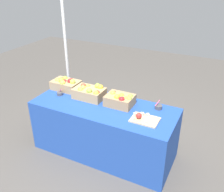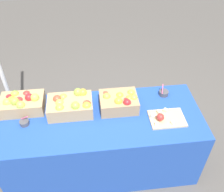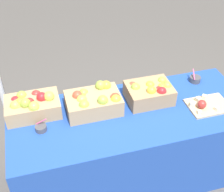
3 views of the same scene
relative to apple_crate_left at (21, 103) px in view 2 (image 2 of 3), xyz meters
The scene contains 8 objects.
ground_plane 1.12m from the apple_crate_left, 14.76° to the right, with size 10.00×10.00×0.00m, color #56514C.
table 0.89m from the apple_crate_left, 14.76° to the right, with size 1.90×0.76×0.74m, color #234CAD.
apple_crate_left is the anchor object (origin of this frame).
apple_crate_middle 0.47m from the apple_crate_left, 10.78° to the right, with size 0.41×0.27×0.20m.
apple_crate_right 0.93m from the apple_crate_left, ahead, with size 0.36×0.27×0.18m.
cutting_board_front 1.35m from the apple_crate_left, 12.47° to the right, with size 0.32×0.23×0.09m.
sample_bowl_near 0.21m from the apple_crate_left, 78.26° to the right, with size 0.09×0.08×0.11m.
sample_bowl_mid 1.40m from the apple_crate_left, ahead, with size 0.09×0.10×0.10m.
Camera 2 is at (-0.09, -1.64, 2.47)m, focal length 40.77 mm.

